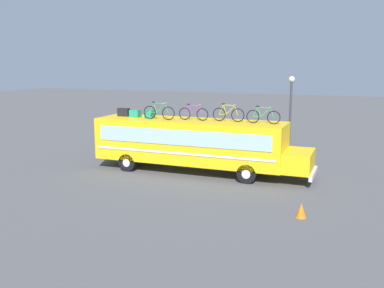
{
  "coord_description": "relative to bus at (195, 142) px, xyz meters",
  "views": [
    {
      "loc": [
        8.47,
        -21.01,
        5.76
      ],
      "look_at": [
        0.15,
        0.0,
        1.51
      ],
      "focal_mm": 40.61,
      "sensor_mm": 36.0,
      "label": 1
    }
  ],
  "objects": [
    {
      "name": "ground_plane",
      "position": [
        -0.29,
        -0.0,
        -1.63
      ],
      "size": [
        120.0,
        120.0,
        0.0
      ],
      "primitive_type": "plane",
      "color": "#4C4C4F"
    },
    {
      "name": "luggage_bag_2",
      "position": [
        -3.53,
        0.02,
        1.36
      ],
      "size": [
        0.54,
        0.44,
        0.41
      ],
      "primitive_type": "cube",
      "color": "#1E7F66",
      "rests_on": "bus"
    },
    {
      "name": "rooftop_bicycle_2",
      "position": [
        -0.06,
        -0.02,
        1.52
      ],
      "size": [
        1.64,
        0.44,
        0.86
      ],
      "color": "black",
      "rests_on": "bus"
    },
    {
      "name": "rooftop_bicycle_4",
      "position": [
        3.61,
        0.04,
        1.53
      ],
      "size": [
        1.7,
        0.44,
        0.88
      ],
      "color": "black",
      "rests_on": "bus"
    },
    {
      "name": "luggage_bag_1",
      "position": [
        -4.35,
        0.18,
        1.38
      ],
      "size": [
        0.67,
        0.32,
        0.45
      ],
      "primitive_type": "cube",
      "color": "black",
      "rests_on": "bus"
    },
    {
      "name": "rooftop_bicycle_1",
      "position": [
        -1.86,
        -0.44,
        1.55
      ],
      "size": [
        1.8,
        0.44,
        0.94
      ],
      "color": "black",
      "rests_on": "bus"
    },
    {
      "name": "bus",
      "position": [
        0.0,
        0.0,
        0.0
      ],
      "size": [
        11.59,
        2.63,
        2.79
      ],
      "color": "yellow",
      "rests_on": "ground"
    },
    {
      "name": "traffic_cone",
      "position": [
        6.27,
        -5.0,
        -1.35
      ],
      "size": [
        0.39,
        0.39,
        0.56
      ],
      "primitive_type": "cone",
      "color": "orange",
      "rests_on": "ground"
    },
    {
      "name": "rooftop_bicycle_3",
      "position": [
        1.79,
        0.16,
        1.54
      ],
      "size": [
        1.68,
        0.44,
        0.92
      ],
      "color": "black",
      "rests_on": "bus"
    },
    {
      "name": "street_lamp",
      "position": [
        4.04,
        5.81,
        1.54
      ],
      "size": [
        0.36,
        0.36,
        4.95
      ],
      "color": "#38383D",
      "rests_on": "ground"
    },
    {
      "name": "luggage_bag_3",
      "position": [
        -2.63,
        -0.02,
        1.37
      ],
      "size": [
        0.44,
        0.39,
        0.43
      ],
      "primitive_type": "cube",
      "color": "#1E7F66",
      "rests_on": "bus"
    }
  ]
}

